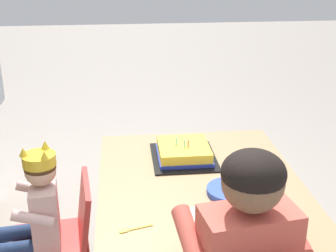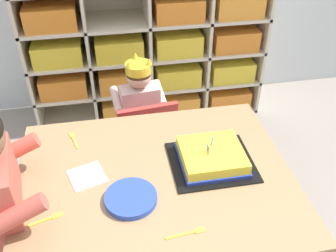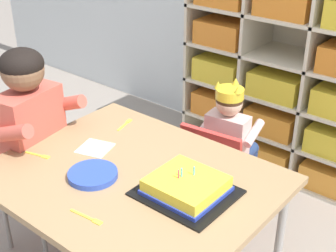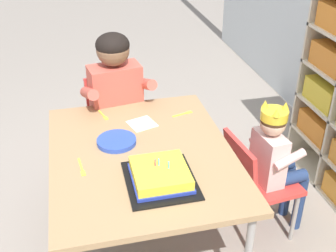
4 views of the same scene
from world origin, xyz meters
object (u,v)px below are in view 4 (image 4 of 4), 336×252
at_px(classroom_chair_adult_side, 116,122).
at_px(adult_helper_seated, 119,102).
at_px(fork_near_cake_tray, 103,116).
at_px(child_with_crown, 276,155).
at_px(fork_scattered_mid_table, 184,114).
at_px(classroom_chair_blue, 254,179).
at_px(paper_plate_stack, 117,141).
at_px(birthday_cake_on_tray, 160,176).
at_px(activity_table, 142,160).
at_px(fork_beside_plate_stack, 82,168).

distance_m(classroom_chair_adult_side, adult_helper_seated, 0.23).
bearing_deg(fork_near_cake_tray, child_with_crown, -132.59).
relative_size(adult_helper_seated, fork_scattered_mid_table, 8.36).
bearing_deg(adult_helper_seated, classroom_chair_blue, -49.39).
height_order(paper_plate_stack, fork_near_cake_tray, paper_plate_stack).
bearing_deg(fork_near_cake_tray, classroom_chair_blue, -136.49).
height_order(birthday_cake_on_tray, fork_scattered_mid_table, birthday_cake_on_tray).
relative_size(activity_table, fork_beside_plate_stack, 7.74).
relative_size(activity_table, adult_helper_seated, 1.05).
xyz_separation_m(birthday_cake_on_tray, fork_scattered_mid_table, (-0.57, 0.26, -0.03)).
distance_m(child_with_crown, fork_scattered_mid_table, 0.55).
distance_m(adult_helper_seated, fork_beside_plate_stack, 0.65).
height_order(child_with_crown, fork_beside_plate_stack, child_with_crown).
distance_m(activity_table, paper_plate_stack, 0.17).
height_order(classroom_chair_blue, paper_plate_stack, paper_plate_stack).
xyz_separation_m(adult_helper_seated, fork_beside_plate_stack, (0.60, -0.26, -0.02)).
height_order(classroom_chair_blue, fork_beside_plate_stack, classroom_chair_blue).
xyz_separation_m(classroom_chair_adult_side, adult_helper_seated, (0.12, 0.02, 0.20)).
bearing_deg(classroom_chair_blue, child_with_crown, -90.59).
bearing_deg(classroom_chair_adult_side, birthday_cake_on_tray, -92.75).
bearing_deg(paper_plate_stack, fork_scattered_mid_table, 117.97).
distance_m(child_with_crown, paper_plate_stack, 0.85).
relative_size(activity_table, classroom_chair_blue, 1.73).
bearing_deg(paper_plate_stack, classroom_chair_blue, 79.42).
bearing_deg(adult_helper_seated, fork_scattered_mid_table, -39.51).
bearing_deg(child_with_crown, activity_table, 82.58).
bearing_deg(fork_beside_plate_stack, birthday_cake_on_tray, -124.24).
bearing_deg(fork_beside_plate_stack, fork_near_cake_tray, -23.80).
xyz_separation_m(classroom_chair_adult_side, fork_near_cake_tray, (0.23, -0.09, 0.19)).
bearing_deg(classroom_chair_adult_side, activity_table, -94.02).
bearing_deg(birthday_cake_on_tray, adult_helper_seated, -174.24).
xyz_separation_m(birthday_cake_on_tray, fork_near_cake_tray, (-0.66, -0.18, -0.03)).
relative_size(classroom_chair_adult_side, fork_beside_plate_stack, 5.12).
height_order(activity_table, classroom_chair_blue, classroom_chair_blue).
bearing_deg(paper_plate_stack, fork_near_cake_tray, -173.22).
height_order(classroom_chair_blue, fork_scattered_mid_table, classroom_chair_blue).
bearing_deg(activity_table, fork_scattered_mid_table, 137.38).
bearing_deg(adult_helper_seated, fork_near_cake_tray, -140.76).
distance_m(fork_scattered_mid_table, fork_beside_plate_stack, 0.72).
distance_m(child_with_crown, adult_helper_seated, 0.94).
xyz_separation_m(activity_table, fork_beside_plate_stack, (0.07, -0.29, 0.05)).
distance_m(activity_table, fork_scattered_mid_table, 0.45).
xyz_separation_m(child_with_crown, fork_beside_plate_stack, (0.06, -1.02, 0.12)).
relative_size(child_with_crown, fork_scattered_mid_table, 6.58).
xyz_separation_m(paper_plate_stack, fork_beside_plate_stack, (0.18, -0.19, -0.01)).
distance_m(activity_table, adult_helper_seated, 0.54).
relative_size(activity_table, fork_scattered_mid_table, 8.80).
xyz_separation_m(classroom_chair_blue, birthday_cake_on_tray, (0.22, -0.57, 0.28)).
bearing_deg(birthday_cake_on_tray, fork_near_cake_tray, -164.36).
relative_size(adult_helper_seated, fork_beside_plate_stack, 7.36).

